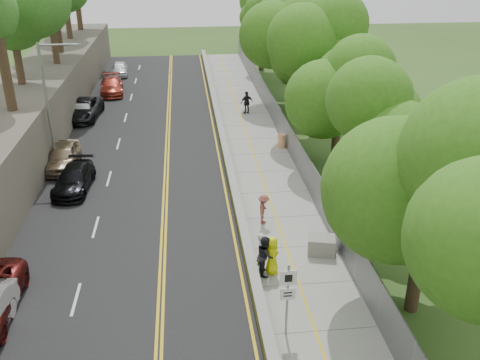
% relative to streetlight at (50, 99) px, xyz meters
% --- Properties ---
extents(ground, '(140.00, 140.00, 0.00)m').
position_rel_streetlight_xyz_m(ground, '(10.46, -14.00, -4.64)').
color(ground, '#33511E').
rests_on(ground, ground).
extents(road, '(11.20, 66.00, 0.04)m').
position_rel_streetlight_xyz_m(road, '(5.06, 1.00, -4.62)').
color(road, black).
rests_on(road, ground).
extents(sidewalk, '(4.20, 66.00, 0.05)m').
position_rel_streetlight_xyz_m(sidewalk, '(13.01, 1.00, -4.61)').
color(sidewalk, gray).
rests_on(sidewalk, ground).
extents(jersey_barrier, '(0.42, 66.00, 0.60)m').
position_rel_streetlight_xyz_m(jersey_barrier, '(10.71, 1.00, -4.34)').
color(jersey_barrier, gold).
rests_on(jersey_barrier, ground).
extents(rock_embankment, '(5.00, 66.00, 4.00)m').
position_rel_streetlight_xyz_m(rock_embankment, '(-3.04, 1.00, -2.64)').
color(rock_embankment, '#595147').
rests_on(rock_embankment, ground).
extents(chainlink_fence, '(0.04, 66.00, 2.00)m').
position_rel_streetlight_xyz_m(chainlink_fence, '(15.11, 1.00, -3.64)').
color(chainlink_fence, slate).
rests_on(chainlink_fence, ground).
extents(trees_fenceside, '(7.00, 66.00, 14.00)m').
position_rel_streetlight_xyz_m(trees_fenceside, '(17.46, 1.00, 2.36)').
color(trees_fenceside, '#3E7C1C').
rests_on(trees_fenceside, ground).
extents(streetlight, '(2.52, 0.22, 8.00)m').
position_rel_streetlight_xyz_m(streetlight, '(0.00, 0.00, 0.00)').
color(streetlight, gray).
rests_on(streetlight, ground).
extents(signpost, '(0.62, 0.09, 3.10)m').
position_rel_streetlight_xyz_m(signpost, '(11.51, -17.02, -2.68)').
color(signpost, gray).
rests_on(signpost, sidewalk).
extents(construction_barrel, '(0.59, 0.59, 0.97)m').
position_rel_streetlight_xyz_m(construction_barrel, '(14.76, 2.00, -4.11)').
color(construction_barrel, '#E55D00').
rests_on(construction_barrel, sidewalk).
extents(concrete_block, '(1.43, 1.20, 0.83)m').
position_rel_streetlight_xyz_m(concrete_block, '(14.20, -11.64, -4.17)').
color(concrete_block, slate).
rests_on(concrete_block, sidewalk).
extents(car_3, '(2.17, 4.70, 1.33)m').
position_rel_streetlight_xyz_m(car_3, '(1.46, -3.33, -3.93)').
color(car_3, black).
rests_on(car_3, road).
extents(car_4, '(1.94, 4.57, 1.54)m').
position_rel_streetlight_xyz_m(car_4, '(0.26, 0.08, -3.83)').
color(car_4, '#9B8667').
rests_on(car_4, road).
extents(car_5, '(1.72, 4.15, 1.33)m').
position_rel_streetlight_xyz_m(car_5, '(-0.14, 9.93, -3.93)').
color(car_5, '#9D9FA3').
rests_on(car_5, road).
extents(car_6, '(3.01, 5.75, 1.54)m').
position_rel_streetlight_xyz_m(car_6, '(-0.14, 10.20, -3.83)').
color(car_6, black).
rests_on(car_6, road).
extents(car_7, '(2.54, 5.24, 1.47)m').
position_rel_streetlight_xyz_m(car_7, '(1.40, 17.47, -3.86)').
color(car_7, '#9D3425').
rests_on(car_7, road).
extents(car_8, '(1.91, 4.12, 1.37)m').
position_rel_streetlight_xyz_m(car_8, '(1.46, 24.63, -3.92)').
color(car_8, white).
rests_on(car_8, road).
extents(painter_0, '(0.63, 0.91, 1.78)m').
position_rel_streetlight_xyz_m(painter_0, '(11.63, -12.97, -3.70)').
color(painter_0, '#E3E80C').
rests_on(painter_0, sidewalk).
extents(painter_1, '(0.67, 0.80, 1.88)m').
position_rel_streetlight_xyz_m(painter_1, '(11.21, -12.76, -3.65)').
color(painter_1, beige).
rests_on(painter_1, sidewalk).
extents(painter_2, '(0.71, 0.91, 1.85)m').
position_rel_streetlight_xyz_m(painter_2, '(11.32, -13.00, -3.67)').
color(painter_2, black).
rests_on(painter_2, sidewalk).
extents(painter_3, '(0.87, 1.17, 1.62)m').
position_rel_streetlight_xyz_m(painter_3, '(11.91, -8.53, -3.78)').
color(painter_3, '#94493F').
rests_on(painter_3, sidewalk).
extents(person_far, '(1.19, 0.77, 1.89)m').
position_rel_streetlight_xyz_m(person_far, '(13.26, 9.98, -3.65)').
color(person_far, black).
rests_on(person_far, sidewalk).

